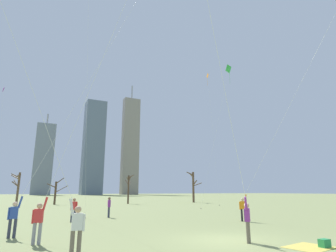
% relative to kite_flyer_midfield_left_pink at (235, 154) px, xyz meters
% --- Properties ---
extents(ground_plane, '(400.00, 400.00, 0.00)m').
position_rel_kite_flyer_midfield_left_pink_xyz_m(ground_plane, '(0.68, 1.59, -3.56)').
color(ground_plane, '#848E56').
extents(kite_flyer_midfield_left_pink, '(5.85, 3.87, 13.61)m').
position_rel_kite_flyer_midfield_left_pink_xyz_m(kite_flyer_midfield_left_pink, '(0.00, 0.00, 0.00)').
color(kite_flyer_midfield_left_pink, '#726656').
rests_on(kite_flyer_midfield_left_pink, ground).
extents(kite_flyer_foreground_left_yellow, '(8.90, 2.53, 20.54)m').
position_rel_kite_flyer_midfield_left_pink_xyz_m(kite_flyer_foreground_left_yellow, '(-6.46, 6.85, 0.76)').
color(kite_flyer_foreground_left_yellow, '#33384C').
rests_on(kite_flyer_foreground_left_yellow, ground).
extents(kite_flyer_midfield_right_red, '(5.36, 3.46, 18.34)m').
position_rel_kite_flyer_midfield_left_pink_xyz_m(kite_flyer_midfield_right_red, '(-5.78, 3.58, 1.34)').
color(kite_flyer_midfield_right_red, gray).
rests_on(kite_flyer_midfield_right_red, ground).
extents(kite_flyer_far_back_white, '(3.71, 9.29, 16.50)m').
position_rel_kite_flyer_midfield_left_pink_xyz_m(kite_flyer_far_back_white, '(7.06, 5.88, -0.17)').
color(kite_flyer_far_back_white, black).
rests_on(kite_flyer_far_back_white, ground).
extents(kite_flyer_foreground_right_teal, '(7.49, 1.66, 16.79)m').
position_rel_kite_flyer_midfield_left_pink_xyz_m(kite_flyer_foreground_right_teal, '(-7.17, 0.90, 0.49)').
color(kite_flyer_foreground_right_teal, '#726656').
rests_on(kite_flyer_foreground_right_teal, ground).
extents(bystander_strolling_midfield, '(0.24, 0.51, 1.62)m').
position_rel_kite_flyer_midfield_left_pink_xyz_m(bystander_strolling_midfield, '(-1.39, 14.35, -2.66)').
color(bystander_strolling_midfield, '#33384C').
rests_on(bystander_strolling_midfield, ground).
extents(bystander_watching_nearby, '(0.45, 0.35, 1.62)m').
position_rel_kite_flyer_midfield_left_pink_xyz_m(bystander_watching_nearby, '(-4.48, 11.98, -2.66)').
color(bystander_watching_nearby, '#33384C').
rests_on(bystander_watching_nearby, ground).
extents(distant_kite_high_overhead_orange, '(0.42, 2.75, 22.27)m').
position_rel_kite_flyer_midfield_left_pink_xyz_m(distant_kite_high_overhead_orange, '(18.48, 28.03, 16.12)').
color(distant_kite_high_overhead_orange, orange).
rests_on(distant_kite_high_overhead_orange, ground).
extents(distant_kite_drifting_left_purple, '(1.51, 5.04, 16.52)m').
position_rel_kite_flyer_midfield_left_pink_xyz_m(distant_kite_drifting_left_purple, '(-11.99, 33.60, 10.73)').
color(distant_kite_drifting_left_purple, purple).
rests_on(distant_kite_drifting_left_purple, ground).
extents(distant_kite_low_near_trees_green, '(2.29, 4.72, 17.58)m').
position_rel_kite_flyer_midfield_left_pink_xyz_m(distant_kite_low_near_trees_green, '(13.36, 16.79, 12.20)').
color(distant_kite_low_near_trees_green, green).
rests_on(distant_kite_low_near_trees_green, ground).
extents(picnic_spot, '(2.03, 1.71, 0.31)m').
position_rel_kite_flyer_midfield_left_pink_xyz_m(picnic_spot, '(2.82, -1.14, -3.47)').
color(picnic_spot, '#D8BF4C').
rests_on(picnic_spot, ground).
extents(bare_tree_leftmost, '(3.19, 1.37, 4.25)m').
position_rel_kite_flyer_midfield_left_pink_xyz_m(bare_tree_leftmost, '(-3.64, 39.84, -1.53)').
color(bare_tree_leftmost, '#4C3828').
rests_on(bare_tree_leftmost, ground).
extents(bare_tree_center, '(3.02, 1.72, 5.67)m').
position_rel_kite_flyer_midfield_left_pink_xyz_m(bare_tree_center, '(20.55, 37.14, -0.43)').
color(bare_tree_center, brown).
rests_on(bare_tree_center, ground).
extents(bare_tree_far_right_edge, '(1.40, 3.55, 4.81)m').
position_rel_kite_flyer_midfield_left_pink_xyz_m(bare_tree_far_right_edge, '(-9.06, 38.26, -0.78)').
color(bare_tree_far_right_edge, brown).
rests_on(bare_tree_far_right_edge, ground).
extents(bare_tree_rightmost, '(1.43, 2.37, 4.81)m').
position_rel_kite_flyer_midfield_left_pink_xyz_m(bare_tree_rightmost, '(7.68, 37.17, -0.89)').
color(bare_tree_rightmost, '#4C3828').
rests_on(bare_tree_rightmost, ground).
extents(skyline_mid_tower_left, '(10.10, 5.22, 68.68)m').
position_rel_kite_flyer_midfield_left_pink_xyz_m(skyline_mid_tower_left, '(45.38, 151.65, 26.20)').
color(skyline_mid_tower_left, gray).
rests_on(skyline_mid_tower_left, ground).
extents(skyline_mid_tower_right, '(11.19, 10.15, 53.39)m').
position_rel_kite_flyer_midfield_left_pink_xyz_m(skyline_mid_tower_right, '(22.69, 149.81, 23.13)').
color(skyline_mid_tower_right, slate).
rests_on(skyline_mid_tower_right, ground).
extents(skyline_squat_block, '(10.12, 5.21, 45.68)m').
position_rel_kite_flyer_midfield_left_pink_xyz_m(skyline_squat_block, '(-2.47, 159.64, 16.31)').
color(skyline_squat_block, gray).
rests_on(skyline_squat_block, ground).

